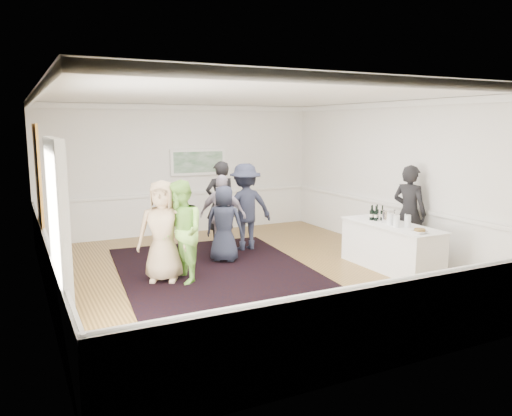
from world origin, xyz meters
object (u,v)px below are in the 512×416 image
nut_bowl (420,231)px  ice_bucket (388,216)px  guest_dark_b (220,203)px  guest_green (181,232)px  guest_lilac (223,216)px  guest_navy (224,224)px  bartender (409,213)px  guest_dark_a (245,207)px  serving_table (391,246)px  guest_tan (163,231)px

nut_bowl → ice_bucket: bearing=80.3°
guest_dark_b → guest_green: bearing=57.0°
guest_lilac → guest_navy: size_ratio=1.11×
bartender → guest_dark_a: (-2.56, 2.24, -0.02)m
guest_dark_a → guest_navy: size_ratio=1.23×
bartender → guest_dark_a: bearing=30.9°
guest_navy → ice_bucket: guest_navy is taller
nut_bowl → bartender: bearing=53.8°
guest_dark_b → ice_bucket: bearing=127.2°
guest_dark_b → serving_table: bearing=125.2°
guest_lilac → guest_navy: 0.48m
guest_dark_b → guest_navy: guest_dark_b is taller
guest_green → nut_bowl: bearing=58.8°
bartender → guest_lilac: 3.76m
guest_tan → guest_green: 0.34m
guest_green → guest_dark_a: size_ratio=0.94×
guest_green → ice_bucket: (3.86, -0.78, 0.09)m
guest_dark_a → guest_navy: bearing=43.9°
guest_lilac → ice_bucket: bearing=-179.1°
bartender → guest_lilac: size_ratio=1.14×
guest_lilac → guest_navy: bearing=112.2°
bartender → nut_bowl: size_ratio=7.48×
guest_dark_b → ice_bucket: (2.16, -3.14, 0.03)m
serving_table → guest_lilac: size_ratio=1.26×
guest_dark_a → guest_dark_b: size_ratio=0.99×
guest_tan → guest_lilac: 1.97m
guest_green → guest_tan: bearing=-134.6°
guest_dark_b → bartender: bearing=136.2°
guest_dark_b → guest_navy: (-0.51, -1.44, -0.18)m
guest_lilac → guest_dark_a: size_ratio=0.90×
ice_bucket → nut_bowl: bearing=-99.7°
bartender → guest_navy: 3.69m
serving_table → guest_lilac: 3.41m
guest_tan → guest_green: size_ratio=1.00×
bartender → nut_bowl: (-0.85, -1.16, -0.07)m
guest_dark_a → nut_bowl: guest_dark_a is taller
guest_navy → ice_bucket: (2.67, -1.70, 0.21)m
guest_tan → guest_dark_a: (2.23, 1.40, 0.06)m
bartender → guest_tan: size_ratio=1.09×
guest_dark_b → guest_dark_a: bearing=112.9°
nut_bowl → guest_dark_b: bearing=115.6°
guest_lilac → guest_navy: guest_lilac is taller
nut_bowl → guest_dark_a: bearing=116.7°
guest_navy → serving_table: bearing=179.1°
guest_green → guest_dark_b: size_ratio=0.94×
guest_lilac → nut_bowl: size_ratio=6.58×
guest_tan → guest_navy: bearing=51.6°
serving_table → guest_tan: 4.26m
guest_green → ice_bucket: size_ratio=6.85×
bartender → ice_bucket: bartender is taller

